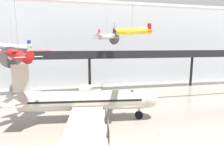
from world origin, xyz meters
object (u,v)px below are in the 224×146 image
Objects in this scene: stanchion_barrier at (158,136)px; suspended_plane_silver_racer at (107,37)px; suspended_plane_white_twin at (13,47)px; suspended_plane_yellow_lowwing at (132,32)px; airliner_silver_main at (83,101)px; suspended_plane_red_highwing at (19,55)px.

suspended_plane_silver_racer is at bearing 96.34° from stanchion_barrier.
suspended_plane_white_twin reaches higher than stanchion_barrier.
suspended_plane_white_twin is at bearing -28.31° from suspended_plane_yellow_lowwing.
airliner_silver_main is 11.28m from suspended_plane_red_highwing.
airliner_silver_main is 12.27m from stanchion_barrier.
suspended_plane_red_highwing reaches higher than airliner_silver_main.
stanchion_barrier is at bearing 121.00° from suspended_plane_white_twin.
airliner_silver_main is 4.14× the size of suspended_plane_yellow_lowwing.
suspended_plane_white_twin is at bearing 134.13° from stanchion_barrier.
suspended_plane_yellow_lowwing reaches higher than airliner_silver_main.
suspended_plane_white_twin is 36.96m from stanchion_barrier.
suspended_plane_yellow_lowwing is at bearing 115.27° from stanchion_barrier.
suspended_plane_red_highwing is at bearing -167.09° from airliner_silver_main.
suspended_plane_silver_racer is at bearing 73.60° from airliner_silver_main.
stanchion_barrier is at bearing -32.28° from airliner_silver_main.
stanchion_barrier is (2.27, -4.81, -13.62)m from suspended_plane_yellow_lowwing.
suspended_plane_yellow_lowwing is at bearing 124.26° from suspended_plane_white_twin.
suspended_plane_silver_racer reaches higher than airliner_silver_main.
suspended_plane_white_twin is (-15.23, 17.81, 8.30)m from airliner_silver_main.
suspended_plane_yellow_lowwing is at bearing -14.15° from airliner_silver_main.
suspended_plane_yellow_lowwing is 14.62m from stanchion_barrier.
suspended_plane_white_twin is (-21.91, 1.96, -2.50)m from suspended_plane_silver_racer.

